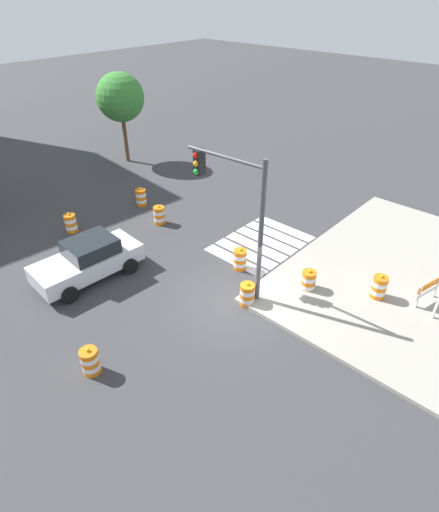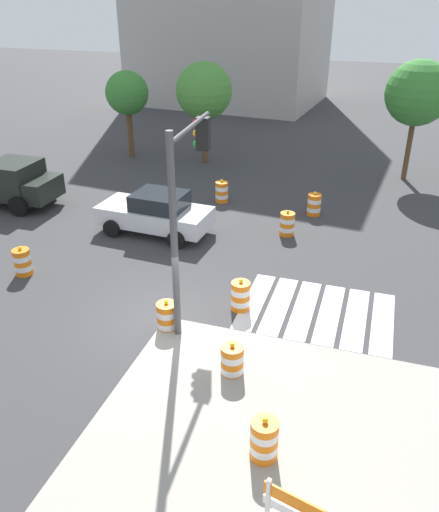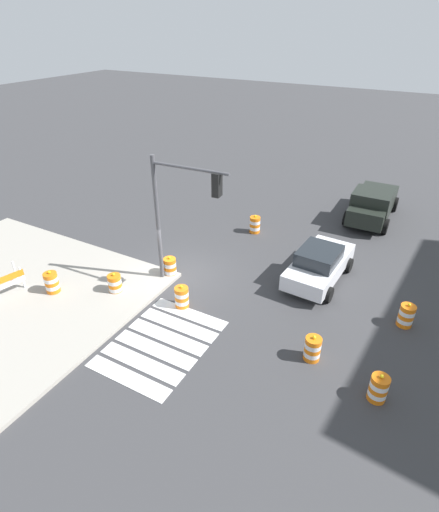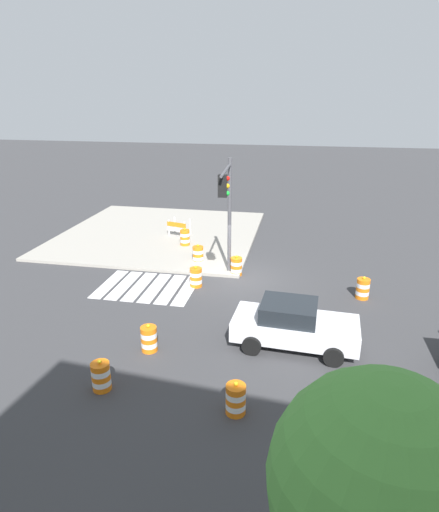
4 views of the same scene
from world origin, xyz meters
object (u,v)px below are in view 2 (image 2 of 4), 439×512
object	(u,v)px
street_tree_streetside_near	(204,91)
street_tree_streetside_mid	(127,94)
traffic_barrel_opposite_curb	(241,296)
traffic_barrel_on_sidewalk	(264,439)
traffic_barrel_lane_center	(314,205)
traffic_barrel_median_far	(232,362)
traffic_barrel_far_curb	(167,318)
traffic_barrel_crosswalk_end	(222,192)
traffic_barrel_median_near	(23,262)
sports_car	(156,213)
pickup_truck	(5,182)
traffic_light_pole	(186,187)
street_tree_streetside_far	(418,93)
traffic_barrel_near_corner	(287,224)

from	to	relation	value
street_tree_streetside_near	street_tree_streetside_mid	size ratio (longest dim) A/B	1.13
traffic_barrel_opposite_curb	traffic_barrel_on_sidewalk	bearing A→B (deg)	-69.45
traffic_barrel_lane_center	street_tree_streetside_mid	size ratio (longest dim) A/B	0.22
traffic_barrel_median_far	traffic_barrel_far_curb	distance (m)	2.56
traffic_barrel_crosswalk_end	traffic_barrel_opposite_curb	distance (m)	8.63
traffic_barrel_opposite_curb	street_tree_streetside_mid	size ratio (longest dim) A/B	0.22
street_tree_streetside_mid	traffic_barrel_crosswalk_end	bearing A→B (deg)	-35.98
street_tree_streetside_near	traffic_barrel_median_near	bearing A→B (deg)	-96.85
sports_car	street_tree_streetside_near	distance (m)	9.62
traffic_barrel_median_near	traffic_barrel_median_far	xyz separation A→B (m)	(8.01, -2.76, 0.00)
sports_car	traffic_barrel_on_sidewalk	distance (m)	11.43
sports_car	traffic_barrel_on_sidewalk	xyz separation A→B (m)	(6.50, -9.39, -0.21)
street_tree_streetside_mid	pickup_truck	bearing A→B (deg)	-103.92
sports_car	traffic_barrel_median_far	bearing A→B (deg)	-54.08
traffic_barrel_median_near	pickup_truck	bearing A→B (deg)	131.93
street_tree_streetside_near	traffic_barrel_lane_center	bearing A→B (deg)	-39.28
traffic_barrel_lane_center	sports_car	bearing A→B (deg)	-147.00
traffic_barrel_lane_center	traffic_barrel_median_near	bearing A→B (deg)	-136.35
traffic_barrel_crosswalk_end	traffic_barrel_median_far	distance (m)	11.61
street_tree_streetside_near	traffic_light_pole	bearing A→B (deg)	-72.35
sports_car	street_tree_streetside_mid	size ratio (longest dim) A/B	0.96
traffic_light_pole	traffic_barrel_far_curb	bearing A→B (deg)	-107.04
sports_car	traffic_barrel_lane_center	xyz separation A→B (m)	(5.52, 3.58, -0.36)
traffic_barrel_opposite_curb	traffic_barrel_on_sidewalk	world-z (taller)	traffic_barrel_on_sidewalk
pickup_truck	street_tree_streetside_mid	size ratio (longest dim) A/B	1.12
traffic_barrel_median_far	street_tree_streetside_far	world-z (taller)	street_tree_streetside_far
traffic_barrel_far_curb	street_tree_streetside_far	size ratio (longest dim) A/B	0.18
traffic_barrel_median_near	street_tree_streetside_near	bearing A→B (deg)	83.15
traffic_barrel_crosswalk_end	street_tree_streetside_near	world-z (taller)	street_tree_streetside_near
traffic_barrel_opposite_curb	street_tree_streetside_far	xyz separation A→B (m)	(4.52, 13.68, 3.66)
traffic_barrel_on_sidewalk	traffic_barrel_crosswalk_end	bearing A→B (deg)	111.01
traffic_barrel_median_far	traffic_barrel_on_sidewalk	size ratio (longest dim) A/B	1.00
pickup_truck	street_tree_streetside_near	world-z (taller)	street_tree_streetside_near
traffic_barrel_near_corner	street_tree_streetside_mid	xyz separation A→B (m)	(-10.30, 7.53, 2.95)
traffic_barrel_on_sidewalk	street_tree_streetside_near	distance (m)	20.27
traffic_barrel_opposite_curb	traffic_barrel_lane_center	bearing A→B (deg)	82.94
pickup_truck	traffic_barrel_median_far	size ratio (longest dim) A/B	5.06
traffic_barrel_median_far	street_tree_streetside_far	xyz separation A→B (m)	(3.90, 16.63, 3.66)
traffic_light_pole	street_tree_streetside_mid	xyz separation A→B (m)	(-8.70, 13.76, -0.51)
traffic_barrel_crosswalk_end	traffic_light_pole	size ratio (longest dim) A/B	0.19
traffic_barrel_lane_center	traffic_barrel_crosswalk_end	bearing A→B (deg)	176.44
traffic_barrel_on_sidewalk	traffic_light_pole	size ratio (longest dim) A/B	0.19
traffic_barrel_near_corner	traffic_barrel_far_curb	bearing A→B (deg)	-104.73
traffic_barrel_near_corner	traffic_barrel_lane_center	world-z (taller)	same
traffic_barrel_far_curb	traffic_light_pole	world-z (taller)	traffic_light_pole
traffic_barrel_lane_center	street_tree_streetside_mid	world-z (taller)	street_tree_streetside_mid
traffic_barrel_far_curb	traffic_barrel_lane_center	size ratio (longest dim) A/B	1.00
street_tree_streetside_mid	traffic_barrel_median_far	bearing A→B (deg)	-56.35
traffic_barrel_opposite_curb	street_tree_streetside_far	world-z (taller)	street_tree_streetside_far
traffic_barrel_opposite_curb	street_tree_streetside_far	bearing A→B (deg)	71.72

